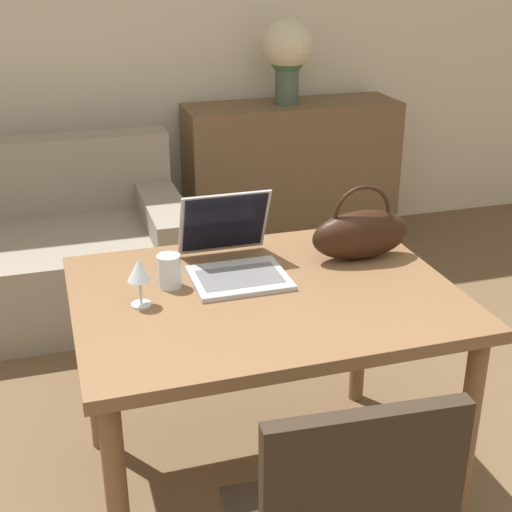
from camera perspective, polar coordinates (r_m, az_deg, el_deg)
name	(u,v)px	position (r m, az deg, el deg)	size (l,w,h in m)	color
wall_back	(136,22)	(4.30, -9.59, 17.98)	(10.00, 0.06, 2.70)	beige
dining_table	(264,317)	(2.26, 0.67, -4.93)	(1.17, 0.89, 0.76)	brown
couch	(32,258)	(3.82, -17.46, -0.13)	(1.54, 0.93, 0.82)	gray
sideboard	(291,176)	(4.40, 2.81, 6.37)	(1.28, 0.40, 0.90)	brown
laptop	(232,251)	(2.33, -1.93, 0.37)	(0.30, 0.37, 0.25)	#ADADB2
drinking_glass	(169,271)	(2.23, -6.96, -1.20)	(0.07, 0.07, 0.11)	silver
wine_glass	(139,272)	(2.10, -9.34, -1.29)	(0.07, 0.07, 0.15)	silver
handbag	(361,233)	(2.43, 8.39, 1.81)	(0.35, 0.12, 0.26)	black
flower_vase	(287,52)	(4.22, 2.53, 16.01)	(0.29, 0.29, 0.48)	#47564C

